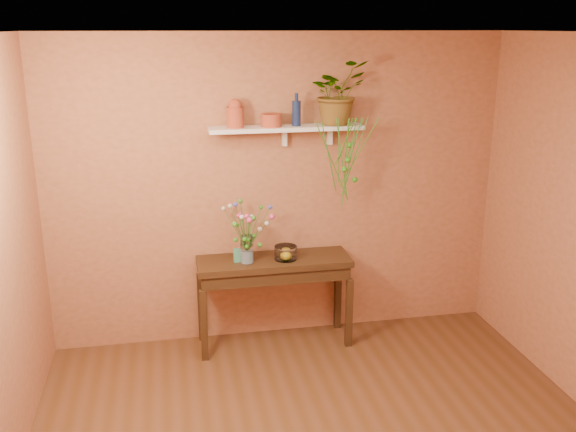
# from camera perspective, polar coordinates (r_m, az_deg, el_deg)

# --- Properties ---
(room) EXTENTS (4.04, 4.04, 2.70)m
(room) POSITION_cam_1_polar(r_m,az_deg,el_deg) (3.70, 4.66, -5.31)
(room) COLOR brown
(room) RESTS_ON ground
(sideboard) EXTENTS (1.33, 0.43, 0.81)m
(sideboard) POSITION_cam_1_polar(r_m,az_deg,el_deg) (5.53, -1.27, -4.99)
(sideboard) COLOR #392312
(sideboard) RESTS_ON ground
(wall_shelf) EXTENTS (1.30, 0.24, 0.19)m
(wall_shelf) POSITION_cam_1_polar(r_m,az_deg,el_deg) (5.34, -0.04, 7.89)
(wall_shelf) COLOR white
(wall_shelf) RESTS_ON room
(terracotta_jug) EXTENTS (0.14, 0.14, 0.24)m
(terracotta_jug) POSITION_cam_1_polar(r_m,az_deg,el_deg) (5.24, -4.78, 9.15)
(terracotta_jug) COLOR #A73F27
(terracotta_jug) RESTS_ON wall_shelf
(terracotta_pot) EXTENTS (0.18, 0.18, 0.11)m
(terracotta_pot) POSITION_cam_1_polar(r_m,az_deg,el_deg) (5.28, -1.52, 8.62)
(terracotta_pot) COLOR #A73F27
(terracotta_pot) RESTS_ON wall_shelf
(blue_bottle) EXTENTS (0.08, 0.08, 0.27)m
(blue_bottle) POSITION_cam_1_polar(r_m,az_deg,el_deg) (5.32, 0.76, 9.29)
(blue_bottle) COLOR #122148
(blue_bottle) RESTS_ON wall_shelf
(spider_plant) EXTENTS (0.61, 0.58, 0.53)m
(spider_plant) POSITION_cam_1_polar(r_m,az_deg,el_deg) (5.41, 4.44, 11.04)
(spider_plant) COLOR #2E7E17
(spider_plant) RESTS_ON wall_shelf
(plant_fronds) EXTENTS (0.56, 0.33, 0.80)m
(plant_fronds) POSITION_cam_1_polar(r_m,az_deg,el_deg) (5.35, 5.36, 5.19)
(plant_fronds) COLOR #2E7E17
(plant_fronds) RESTS_ON wall_shelf
(glass_vase) EXTENTS (0.11, 0.11, 0.23)m
(glass_vase) POSITION_cam_1_polar(r_m,az_deg,el_deg) (5.38, -3.71, -3.18)
(glass_vase) COLOR white
(glass_vase) RESTS_ON sideboard
(bouquet) EXTENTS (0.43, 0.46, 0.43)m
(bouquet) POSITION_cam_1_polar(r_m,az_deg,el_deg) (5.28, -3.59, -0.59)
(bouquet) COLOR #386B28
(bouquet) RESTS_ON glass_vase
(glass_bowl) EXTENTS (0.19, 0.19, 0.12)m
(glass_bowl) POSITION_cam_1_polar(r_m,az_deg,el_deg) (5.46, -0.21, -3.37)
(glass_bowl) COLOR white
(glass_bowl) RESTS_ON sideboard
(lemon) EXTENTS (0.07, 0.07, 0.07)m
(lemon) POSITION_cam_1_polar(r_m,az_deg,el_deg) (5.45, -0.19, -3.53)
(lemon) COLOR yellow
(lemon) RESTS_ON glass_bowl
(carton) EXTENTS (0.06, 0.05, 0.12)m
(carton) POSITION_cam_1_polar(r_m,az_deg,el_deg) (5.41, -4.62, -3.55)
(carton) COLOR teal
(carton) RESTS_ON sideboard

